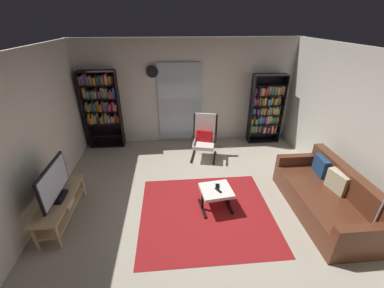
{
  "coord_description": "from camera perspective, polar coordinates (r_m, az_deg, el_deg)",
  "views": [
    {
      "loc": [
        -0.45,
        -3.2,
        3.0
      ],
      "look_at": [
        -0.1,
        0.76,
        0.93
      ],
      "focal_mm": 22.91,
      "sensor_mm": 36.0,
      "label": 1
    }
  ],
  "objects": [
    {
      "name": "lounge_armchair",
      "position": [
        5.74,
        2.91,
        1.97
      ],
      "size": [
        0.69,
        0.76,
        1.02
      ],
      "color": "black",
      "rests_on": "ground"
    },
    {
      "name": "bookshelf_near_tv",
      "position": [
        6.41,
        -20.29,
        8.66
      ],
      "size": [
        0.85,
        0.3,
        1.92
      ],
      "color": "black",
      "rests_on": "ground"
    },
    {
      "name": "glass_door_panel",
      "position": [
        6.35,
        -2.83,
        9.51
      ],
      "size": [
        1.1,
        0.01,
        2.0
      ],
      "primitive_type": "cube",
      "color": "silver"
    },
    {
      "name": "wall_right",
      "position": [
        4.8,
        36.44,
        1.05
      ],
      "size": [
        0.06,
        6.0,
        2.6
      ],
      "primitive_type": "cube",
      "color": "silver",
      "rests_on": "ground"
    },
    {
      "name": "ottoman",
      "position": [
        4.3,
        5.63,
        -11.17
      ],
      "size": [
        0.58,
        0.54,
        0.4
      ],
      "color": "white",
      "rests_on": "ground"
    },
    {
      "name": "tv_remote",
      "position": [
        4.22,
        6.15,
        -10.66
      ],
      "size": [
        0.11,
        0.15,
        0.02
      ],
      "primitive_type": "cube",
      "rotation": [
        0.0,
        0.0,
        0.51
      ],
      "color": "black",
      "rests_on": "ottoman"
    },
    {
      "name": "bookshelf_near_sofa",
      "position": [
        6.64,
        16.7,
        7.73
      ],
      "size": [
        0.81,
        0.3,
        1.78
      ],
      "color": "black",
      "rests_on": "ground"
    },
    {
      "name": "area_rug",
      "position": [
        4.38,
        3.34,
        -15.75
      ],
      "size": [
        2.24,
        2.02,
        0.01
      ],
      "primitive_type": "cube",
      "color": "maroon",
      "rests_on": "ground"
    },
    {
      "name": "television",
      "position": [
        4.36,
        -29.46,
        -8.02
      ],
      "size": [
        0.2,
        0.92,
        0.61
      ],
      "color": "black",
      "rests_on": "tv_stand"
    },
    {
      "name": "wall_back",
      "position": [
        6.35,
        -0.87,
        11.91
      ],
      "size": [
        5.6,
        0.06,
        2.6
      ],
      "primitive_type": "cube",
      "color": "silver",
      "rests_on": "ground"
    },
    {
      "name": "tv_stand",
      "position": [
        4.61,
        -28.16,
        -12.39
      ],
      "size": [
        0.42,
        1.28,
        0.44
      ],
      "color": "tan",
      "rests_on": "ground"
    },
    {
      "name": "ground_plane",
      "position": [
        4.41,
        2.19,
        -15.46
      ],
      "size": [
        7.02,
        7.02,
        0.0
      ],
      "primitive_type": "plane",
      "color": "#B1A692"
    },
    {
      "name": "cell_phone",
      "position": [
        4.32,
        5.96,
        -9.75
      ],
      "size": [
        0.09,
        0.15,
        0.01
      ],
      "primitive_type": "cube",
      "rotation": [
        0.0,
        0.0,
        -0.16
      ],
      "color": "black",
      "rests_on": "ottoman"
    },
    {
      "name": "leather_sofa",
      "position": [
        4.8,
        28.82,
        -10.92
      ],
      "size": [
        0.89,
        1.99,
        0.81
      ],
      "color": "#582D1B",
      "rests_on": "ground"
    },
    {
      "name": "wall_left",
      "position": [
        4.27,
        -36.32,
        -1.78
      ],
      "size": [
        0.06,
        6.0,
        2.6
      ],
      "primitive_type": "cube",
      "color": "silver",
      "rests_on": "ground"
    },
    {
      "name": "wall_clock",
      "position": [
        6.15,
        -9.28,
        16.32
      ],
      "size": [
        0.29,
        0.03,
        0.29
      ],
      "color": "silver"
    }
  ]
}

